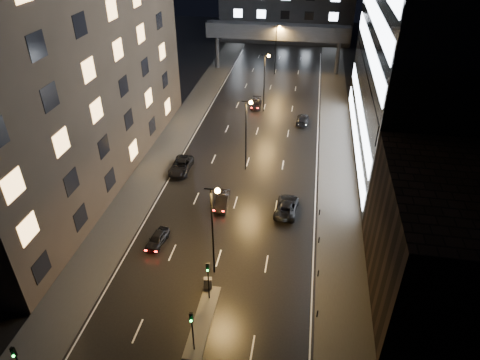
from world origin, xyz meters
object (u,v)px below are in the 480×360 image
Objects in this scene: car_away_c at (181,166)px; utility_cabinet at (208,283)px; car_toward_a at (287,206)px; car_away_a at (157,239)px; car_away_b at (222,201)px; car_toward_b at (303,119)px; car_away_d at (256,104)px.

car_away_c is 4.37× the size of utility_cabinet.
utility_cabinet is (-6.43, -13.55, 0.03)m from car_toward_a.
car_away_a is at bearing 35.39° from car_toward_a.
car_away_b is 0.78× the size of car_away_c.
car_toward_a is at bearing 53.52° from utility_cabinet.
car_toward_b is at bearing 74.08° from car_away_a.
car_away_d is 0.83× the size of car_toward_a.
car_toward_a reaches higher than car_away_b.
car_away_c is 1.02× the size of car_toward_a.
car_toward_a is at bearing 91.25° from car_toward_b.
car_away_a is 15.55m from car_toward_a.
car_away_a is at bearing 69.91° from car_toward_b.
car_away_c is 16.52m from car_toward_a.
car_away_c is (-1.72, 14.92, 0.12)m from car_away_a.
car_away_b is at bearing 62.48° from car_away_a.
car_away_b is 0.80× the size of car_toward_a.
car_toward_b is (8.56, 25.10, -0.03)m from car_away_b.
car_away_d is (0.00, 30.51, -0.06)m from car_away_b.
car_away_a is 0.87× the size of car_away_b.
car_away_a is 8.81m from utility_cabinet.
car_away_d is 31.39m from car_toward_a.
utility_cabinet reaches higher than car_toward_b.
car_toward_b is at bearing -87.45° from car_toward_a.
car_away_b reaches higher than car_toward_b.
car_away_b is 10.03m from car_away_c.
utility_cabinet is at bearing 68.84° from car_toward_a.
car_toward_a reaches higher than car_away_a.
car_toward_b reaches higher than car_away_d.
car_away_c is 22.16m from utility_cabinet.
car_toward_b is at bearing 68.38° from utility_cabinet.
car_away_d is 10.12m from car_toward_b.
car_toward_a is at bearing 38.28° from car_away_a.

